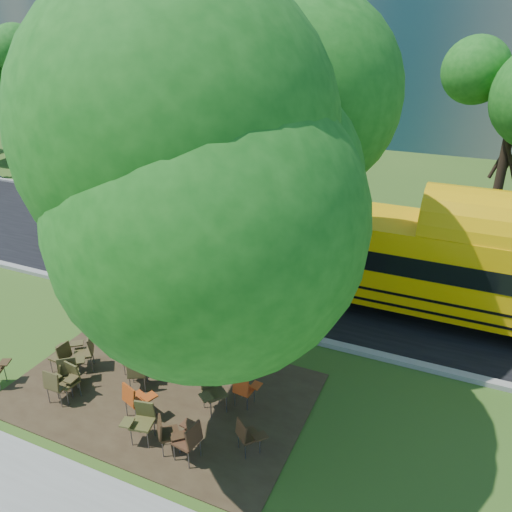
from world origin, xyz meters
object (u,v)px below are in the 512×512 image
at_px(school_bus, 453,267).
at_px(pedestrian_b, 24,164).
at_px(chair_11, 138,371).
at_px(chair_14, 167,432).
at_px(chair_10, 131,357).
at_px(chair_6, 190,437).
at_px(chair_4, 135,398).
at_px(bg_car_silver, 50,178).
at_px(chair_2, 70,368).
at_px(chair_5, 142,418).
at_px(chair_15, 57,383).
at_px(chair_8, 62,354).
at_px(chair_12, 212,389).
at_px(chair_3, 68,378).
at_px(bg_car_red, 120,206).
at_px(chair_1, 65,372).
at_px(chair_13, 244,388).
at_px(main_tree, 185,143).
at_px(chair_7, 247,434).
at_px(chair_9, 85,349).
at_px(black_car, 85,235).

relative_size(school_bus, pedestrian_b, 7.26).
xyz_separation_m(chair_11, chair_14, (1.70, -1.37, -0.02)).
bearing_deg(chair_10, chair_6, 74.65).
xyz_separation_m(chair_4, bg_car_silver, (-14.56, 12.25, 0.13)).
xyz_separation_m(chair_2, chair_14, (3.24, -0.77, -0.04)).
distance_m(chair_5, chair_15, 2.44).
xyz_separation_m(chair_8, chair_12, (4.11, 0.30, 0.06)).
height_order(chair_3, chair_12, chair_12).
height_order(chair_14, bg_car_red, bg_car_red).
distance_m(chair_5, chair_10, 2.26).
height_order(school_bus, chair_8, school_bus).
relative_size(chair_6, chair_15, 1.03).
bearing_deg(chair_12, chair_6, 47.46).
relative_size(chair_1, chair_13, 0.95).
relative_size(chair_4, chair_8, 1.09).
bearing_deg(chair_2, chair_8, 109.40).
height_order(main_tree, bg_car_silver, main_tree).
bearing_deg(chair_13, pedestrian_b, 152.68).
relative_size(chair_1, pedestrian_b, 0.48).
height_order(chair_2, bg_car_silver, bg_car_silver).
xyz_separation_m(chair_3, pedestrian_b, (-15.95, 13.67, 0.27)).
bearing_deg(chair_4, chair_7, 21.16).
distance_m(chair_9, chair_10, 1.23).
distance_m(chair_3, chair_11, 1.60).
relative_size(chair_2, chair_13, 1.10).
height_order(chair_4, chair_15, chair_4).
distance_m(main_tree, chair_4, 5.59).
height_order(main_tree, chair_15, main_tree).
distance_m(chair_1, pedestrian_b, 20.67).
height_order(chair_3, chair_10, chair_3).
xyz_separation_m(main_tree, chair_1, (-2.65, -1.68, -5.35)).
height_order(chair_4, black_car, black_car).
bearing_deg(school_bus, chair_6, -117.91).
bearing_deg(chair_10, chair_3, -16.39).
bearing_deg(pedestrian_b, chair_1, 41.64).
bearing_deg(chair_10, main_tree, 128.95).
distance_m(chair_11, pedestrian_b, 21.49).
xyz_separation_m(chair_7, chair_11, (-3.20, 0.75, 0.03)).
bearing_deg(chair_14, pedestrian_b, -167.58).
distance_m(chair_10, black_car, 8.26).
bearing_deg(bg_car_silver, black_car, -112.82).
bearing_deg(chair_12, bg_car_silver, -88.87).
distance_m(chair_3, chair_5, 2.40).
relative_size(main_tree, chair_7, 11.27).
distance_m(chair_7, chair_14, 1.63).
bearing_deg(main_tree, pedestrian_b, 147.22).
xyz_separation_m(chair_10, bg_car_red, (-7.16, 8.80, 0.18)).
relative_size(chair_8, chair_12, 0.89).
height_order(chair_8, pedestrian_b, pedestrian_b).
height_order(main_tree, chair_12, main_tree).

